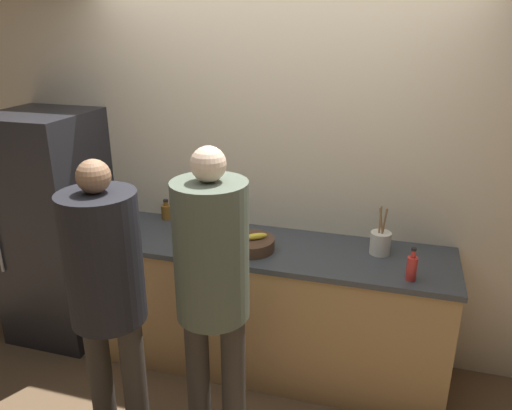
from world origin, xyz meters
TOP-DOWN VIEW (x-y plane):
  - ground_plane at (0.00, 0.00)m, footprint 14.00×14.00m
  - wall_back at (0.00, 0.70)m, footprint 5.20×0.06m
  - counter at (0.00, 0.37)m, footprint 2.38×0.68m
  - refrigerator at (-1.59, 0.35)m, footprint 0.65×0.69m
  - person_left at (-0.61, -0.51)m, footprint 0.39×0.39m
  - person_center at (-0.08, -0.37)m, footprint 0.38×0.38m
  - fruit_bowl at (-0.07, 0.27)m, footprint 0.31×0.31m
  - utensil_crock at (0.71, 0.44)m, footprint 0.13×0.13m
  - bottle_amber at (-0.81, 0.59)m, footprint 0.07×0.07m
  - bottle_red at (0.90, 0.15)m, footprint 0.06×0.06m
  - cup_black at (-0.32, 0.54)m, footprint 0.07×0.07m

SIDE VIEW (x-z plane):
  - ground_plane at x=0.00m, z-range 0.00..0.00m
  - counter at x=0.00m, z-range 0.00..0.91m
  - refrigerator at x=-1.59m, z-range 0.00..1.68m
  - fruit_bowl at x=-0.07m, z-range 0.89..1.00m
  - cup_black at x=-0.32m, z-range 0.91..1.01m
  - bottle_amber at x=-0.81m, z-range 0.89..1.04m
  - utensil_crock at x=0.71m, z-range 0.83..1.13m
  - bottle_red at x=0.90m, z-range 0.89..1.08m
  - person_left at x=-0.61m, z-range 0.18..1.84m
  - person_center at x=-0.08m, z-range 0.19..1.91m
  - wall_back at x=0.00m, z-range 0.00..2.60m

